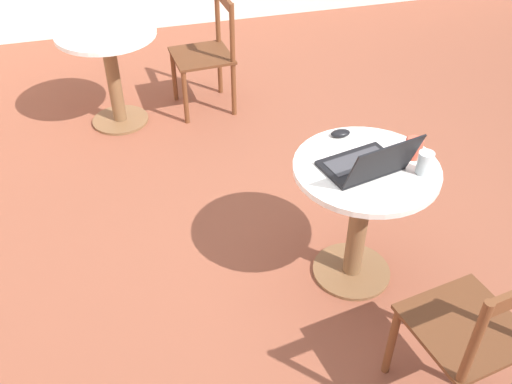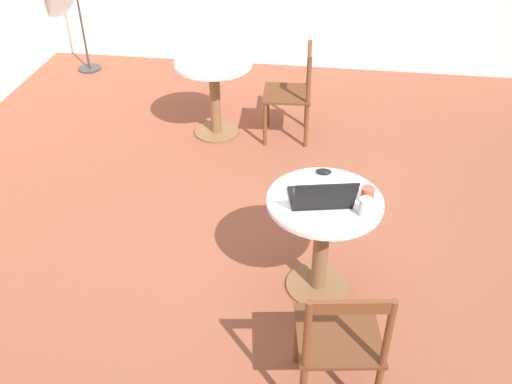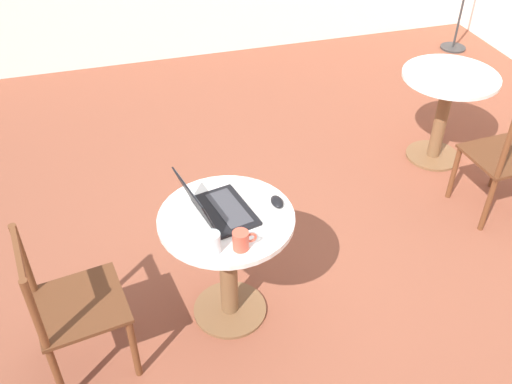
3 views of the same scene
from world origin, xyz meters
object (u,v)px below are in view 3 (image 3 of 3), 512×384
Objects in this scene: chair_near_left at (71,307)px; drinking_glass at (213,243)px; laptop at (216,208)px; cafe_table_near at (227,246)px; cafe_table_mid at (446,100)px; mouse at (277,202)px; mug at (241,240)px; chair_mid_front at (506,159)px.

drinking_glass is at bearing -8.16° from chair_near_left.
laptop is 0.26m from drinking_glass.
chair_near_left is at bearing -171.12° from cafe_table_near.
cafe_table_mid is (1.90, 1.06, 0.00)m from cafe_table_near.
cafe_table_near is at bearing 62.81° from drinking_glass.
cafe_table_mid is 7.05× the size of mouse.
mouse is 0.37m from mug.
drinking_glass is (-0.07, -0.25, 0.01)m from laptop.
cafe_table_near is at bearing 8.88° from chair_near_left.
laptop reaches higher than mouse.
chair_mid_front is at bearing 17.23° from mug.
chair_mid_front reaches higher than drinking_glass.
laptop reaches higher than chair_near_left.
mouse is 0.92× the size of drinking_glass.
laptop reaches higher than cafe_table_near.
chair_near_left is (-2.70, -1.18, -0.07)m from cafe_table_mid.
chair_near_left reaches higher than drinking_glass.
cafe_table_near is 0.81m from chair_near_left.
cafe_table_mid is at bearing 29.01° from cafe_table_near.
chair_near_left is 0.89m from mug.
mug is 1.07× the size of drinking_glass.
cafe_table_mid is at bearing 93.56° from chair_mid_front.
chair_mid_front is (1.95, 0.36, -0.07)m from cafe_table_near.
chair_mid_front is at bearing 10.02° from chair_near_left.
laptop is (-1.99, -0.34, 0.32)m from chair_mid_front.
mouse is 0.46m from drinking_glass.
drinking_glass is (-2.02, -1.28, 0.26)m from cafe_table_mid.
cafe_table_mid is at bearing 23.58° from chair_near_left.
laptop reaches higher than mug.
mug is at bearing -6.56° from drinking_glass.
drinking_glass is at bearing -147.63° from cafe_table_mid.
drinking_glass is at bearing -147.51° from mouse.
mug is (-0.26, -0.26, 0.03)m from mouse.
chair_mid_front is 2.04m from laptop.
cafe_table_near is 1.98m from chair_mid_front.
cafe_table_near is 1.00× the size of cafe_table_mid.
chair_near_left is 8.56× the size of mouse.
chair_near_left is 7.38× the size of mug.
cafe_table_mid is 2.40m from drinking_glass.
mouse is at bearing 45.46° from mug.
laptop reaches higher than cafe_table_mid.
chair_near_left reaches higher than mouse.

